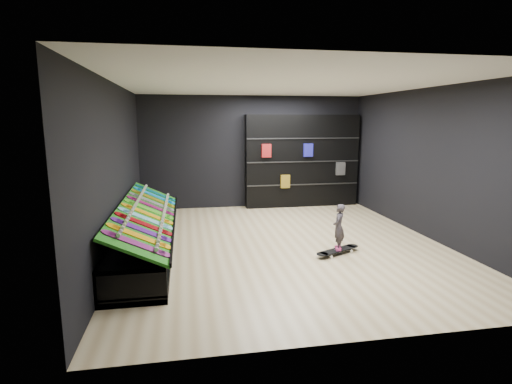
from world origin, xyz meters
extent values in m
cube|color=#C8B487|center=(0.00, 0.00, 0.00)|extent=(6.00, 7.00, 0.01)
cube|color=white|center=(0.00, 0.00, 3.00)|extent=(6.00, 7.00, 0.01)
cube|color=black|center=(0.00, 3.50, 1.50)|extent=(6.00, 0.02, 3.00)
cube|color=black|center=(0.00, -3.50, 1.50)|extent=(6.00, 0.02, 3.00)
cube|color=black|center=(-3.00, 0.00, 1.50)|extent=(0.02, 7.00, 3.00)
cube|color=black|center=(3.00, 0.00, 1.50)|extent=(0.02, 7.00, 3.00)
cube|color=#155C0E|center=(-2.50, 0.00, 0.71)|extent=(0.92, 4.50, 0.46)
cube|color=black|center=(1.34, 3.32, 1.25)|extent=(3.12, 0.36, 2.50)
imported|color=black|center=(0.81, -0.75, 0.34)|extent=(0.21, 0.23, 0.49)
camera|label=1|loc=(-1.83, -7.20, 2.37)|focal=28.00mm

